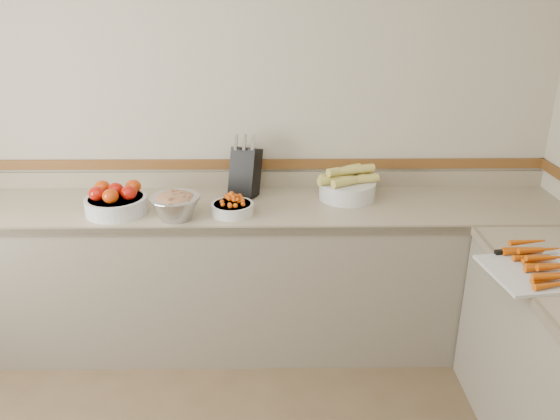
{
  "coord_description": "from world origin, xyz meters",
  "views": [
    {
      "loc": [
        0.32,
        -1.24,
        2.04
      ],
      "look_at": [
        0.35,
        1.35,
        1.0
      ],
      "focal_mm": 35.0,
      "sensor_mm": 36.0,
      "label": 1
    }
  ],
  "objects_px": {
    "tomato_bowl": "(116,201)",
    "corn_bowl": "(347,186)",
    "knife_block": "(245,170)",
    "rhubarb_bowl": "(175,205)",
    "cutting_board": "(542,267)",
    "cherry_tomato_bowl": "(233,207)"
  },
  "relations": [
    {
      "from": "corn_bowl",
      "to": "knife_block",
      "type": "bearing_deg",
      "value": 173.71
    },
    {
      "from": "corn_bowl",
      "to": "tomato_bowl",
      "type": "bearing_deg",
      "value": -170.62
    },
    {
      "from": "tomato_bowl",
      "to": "cutting_board",
      "type": "bearing_deg",
      "value": -19.14
    },
    {
      "from": "cutting_board",
      "to": "tomato_bowl",
      "type": "bearing_deg",
      "value": 160.86
    },
    {
      "from": "knife_block",
      "to": "corn_bowl",
      "type": "bearing_deg",
      "value": -6.29
    },
    {
      "from": "tomato_bowl",
      "to": "corn_bowl",
      "type": "relative_size",
      "value": 0.92
    },
    {
      "from": "tomato_bowl",
      "to": "corn_bowl",
      "type": "bearing_deg",
      "value": 9.38
    },
    {
      "from": "knife_block",
      "to": "cutting_board",
      "type": "relative_size",
      "value": 0.73
    },
    {
      "from": "rhubarb_bowl",
      "to": "corn_bowl",
      "type": "bearing_deg",
      "value": 17.53
    },
    {
      "from": "cherry_tomato_bowl",
      "to": "rhubarb_bowl",
      "type": "bearing_deg",
      "value": -168.23
    },
    {
      "from": "tomato_bowl",
      "to": "cutting_board",
      "type": "xyz_separation_m",
      "value": [
        2.04,
        -0.71,
        -0.05
      ]
    },
    {
      "from": "tomato_bowl",
      "to": "rhubarb_bowl",
      "type": "relative_size",
      "value": 1.25
    },
    {
      "from": "knife_block",
      "to": "tomato_bowl",
      "type": "relative_size",
      "value": 1.1
    },
    {
      "from": "knife_block",
      "to": "corn_bowl",
      "type": "xyz_separation_m",
      "value": [
        0.6,
        -0.07,
        -0.08
      ]
    },
    {
      "from": "knife_block",
      "to": "cutting_board",
      "type": "xyz_separation_m",
      "value": [
        1.34,
        -0.99,
        -0.13
      ]
    },
    {
      "from": "cutting_board",
      "to": "rhubarb_bowl",
      "type": "bearing_deg",
      "value": 159.98
    },
    {
      "from": "knife_block",
      "to": "rhubarb_bowl",
      "type": "bearing_deg",
      "value": -134.18
    },
    {
      "from": "tomato_bowl",
      "to": "rhubarb_bowl",
      "type": "height_order",
      "value": "tomato_bowl"
    },
    {
      "from": "knife_block",
      "to": "rhubarb_bowl",
      "type": "distance_m",
      "value": 0.52
    },
    {
      "from": "rhubarb_bowl",
      "to": "cherry_tomato_bowl",
      "type": "bearing_deg",
      "value": 11.77
    },
    {
      "from": "cherry_tomato_bowl",
      "to": "knife_block",
      "type": "bearing_deg",
      "value": 79.34
    },
    {
      "from": "corn_bowl",
      "to": "cutting_board",
      "type": "bearing_deg",
      "value": -51.33
    }
  ]
}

